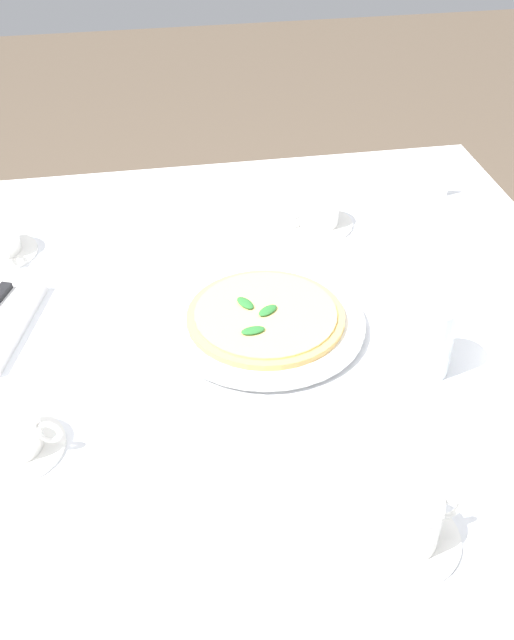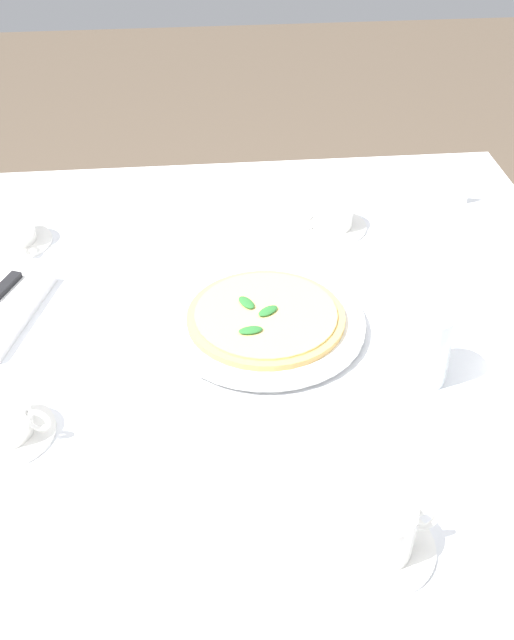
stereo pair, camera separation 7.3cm
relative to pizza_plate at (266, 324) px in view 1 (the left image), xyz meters
The scene contains 9 objects.
ground_plane 0.73m from the pizza_plate, 97.29° to the right, with size 8.00×8.00×0.00m, color brown.
dining_table 0.14m from the pizza_plate, 97.29° to the right, with size 1.16×1.16×0.72m.
pizza_plate is the anchor object (origin of this frame).
pizza 0.01m from the pizza_plate, 73.34° to the right, with size 0.24×0.24×0.02m.
coffee_cup_near_right 0.42m from the pizza_plate, 11.53° to the left, with size 0.13×0.13×0.07m.
coffee_cup_left_edge 0.41m from the pizza_plate, 62.72° to the right, with size 0.13×0.13×0.06m.
coffee_cup_right_edge 0.33m from the pizza_plate, 152.60° to the left, with size 0.13×0.13×0.06m.
water_glass_near_left 0.25m from the pizza_plate, 58.43° to the left, with size 0.07×0.07×0.11m.
menu_card 0.54m from the pizza_plate, 133.96° to the left, with size 0.03×0.09×0.06m.
Camera 1 is at (0.92, -0.15, 1.45)m, focal length 43.27 mm.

